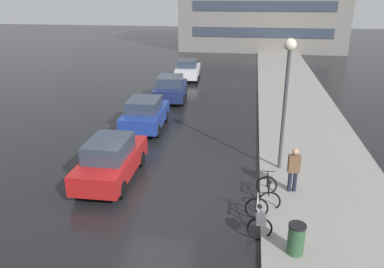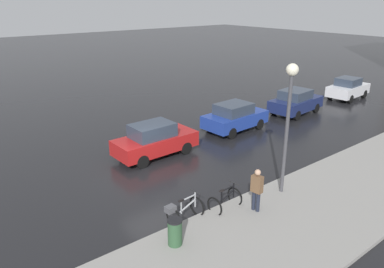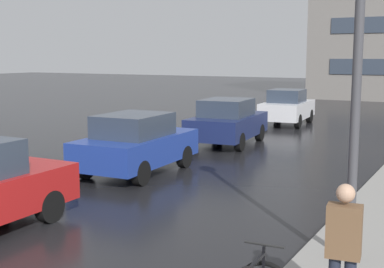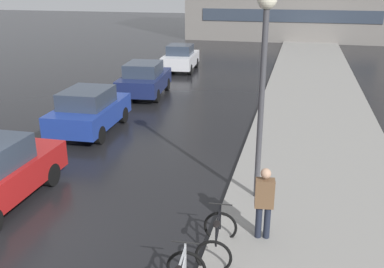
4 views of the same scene
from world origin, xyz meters
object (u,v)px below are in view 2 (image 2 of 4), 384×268
object	(u,v)px
bicycle_nearest	(182,210)
car_blue	(235,117)
bicycle_second	(225,201)
car_red	(155,140)
pedestrian	(257,189)
streetlamp	(289,105)
trash_bin	(175,234)
car_navy	(296,102)
car_white	(348,88)

from	to	relation	value
bicycle_nearest	car_blue	size ratio (longest dim) A/B	0.36
bicycle_second	car_red	size ratio (longest dim) A/B	0.28
car_red	pedestrian	size ratio (longest dim) A/B	2.37
streetlamp	trash_bin	xyz separation A→B (m)	(0.12, -5.35, -3.20)
car_navy	car_white	bearing A→B (deg)	89.54
bicycle_nearest	streetlamp	world-z (taller)	streetlamp
car_blue	pedestrian	world-z (taller)	pedestrian
pedestrian	car_white	bearing A→B (deg)	110.88
bicycle_second	pedestrian	size ratio (longest dim) A/B	0.67
streetlamp	car_navy	bearing A→B (deg)	124.44
car_blue	trash_bin	distance (m)	11.55
car_red	streetlamp	distance (m)	7.24
car_blue	streetlamp	distance (m)	8.30
car_white	pedestrian	size ratio (longest dim) A/B	2.18
car_white	pedestrian	bearing A→B (deg)	-69.12
trash_bin	car_navy	bearing A→B (deg)	114.13
bicycle_second	trash_bin	size ratio (longest dim) A/B	1.15
bicycle_second	streetlamp	size ratio (longest dim) A/B	0.23
car_red	pedestrian	world-z (taller)	pedestrian
bicycle_nearest	trash_bin	size ratio (longest dim) A/B	1.41
bicycle_second	trash_bin	xyz separation A→B (m)	(0.65, -2.75, 0.11)
bicycle_second	car_white	distance (m)	19.58
pedestrian	trash_bin	bearing A→B (deg)	-93.39
car_red	pedestrian	distance (m)	6.72
bicycle_nearest	pedestrian	size ratio (longest dim) A/B	0.82
car_navy	streetlamp	xyz separation A→B (m)	(6.56, -9.57, 2.88)
bicycle_nearest	car_navy	bearing A→B (deg)	112.31
car_red	car_white	size ratio (longest dim) A/B	1.09
pedestrian	streetlamp	size ratio (longest dim) A/B	0.34
bicycle_nearest	bicycle_second	world-z (taller)	bicycle_nearest
bicycle_nearest	car_red	bearing A→B (deg)	155.80
car_blue	car_navy	distance (m)	5.60
bicycle_second	streetlamp	bearing A→B (deg)	78.45
car_navy	bicycle_nearest	bearing A→B (deg)	-67.69
bicycle_second	streetlamp	world-z (taller)	streetlamp
trash_bin	car_white	bearing A→B (deg)	107.22
car_white	pedestrian	distance (m)	19.17
car_navy	pedestrian	xyz separation A→B (m)	(6.89, -11.44, 0.16)
car_white	pedestrian	world-z (taller)	pedestrian
bicycle_nearest	car_blue	bearing A→B (deg)	125.15
bicycle_nearest	car_blue	world-z (taller)	car_blue
car_blue	pedestrian	size ratio (longest dim) A/B	2.25
car_red	car_white	bearing A→B (deg)	90.37
bicycle_second	pedestrian	xyz separation A→B (m)	(0.86, 0.72, 0.60)
car_red	car_navy	size ratio (longest dim) A/B	1.02
bicycle_second	car_red	distance (m)	5.93
bicycle_nearest	streetlamp	bearing A→B (deg)	78.71
car_blue	car_navy	xyz separation A→B (m)	(0.14, 5.60, 0.00)
bicycle_second	bicycle_nearest	bearing A→B (deg)	-100.90
car_blue	car_white	distance (m)	12.08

